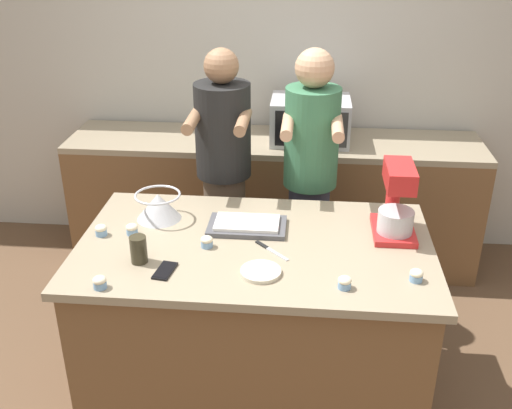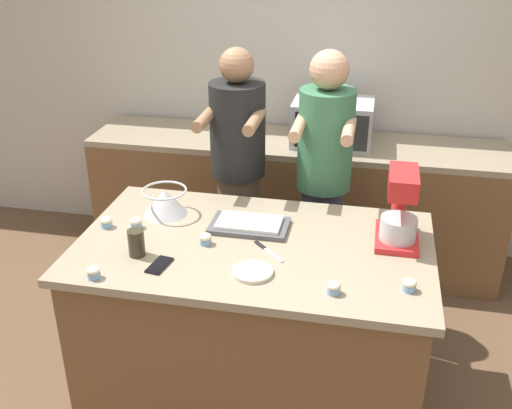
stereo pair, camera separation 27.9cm
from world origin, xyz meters
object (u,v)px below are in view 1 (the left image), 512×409
(cupcake_0, at_px, (207,242))
(mixing_bowl, at_px, (158,205))
(stand_mixer, at_px, (396,204))
(cell_phone, at_px, (165,271))
(person_right, at_px, (310,182))
(cupcake_5, at_px, (101,230))
(knife, at_px, (270,249))
(cupcake_1, at_px, (345,282))
(microwave_oven, at_px, (310,120))
(small_plate, at_px, (261,272))
(drinking_glass, at_px, (139,249))
(cupcake_3, at_px, (416,275))
(cupcake_2, at_px, (100,282))
(cupcake_4, at_px, (132,229))
(person_left, at_px, (224,181))
(baking_tray, at_px, (247,225))

(cupcake_0, bearing_deg, mixing_bowl, 137.60)
(stand_mixer, xyz_separation_m, cell_phone, (-1.03, -0.44, -0.15))
(person_right, relative_size, cupcake_5, 28.61)
(knife, bearing_deg, cupcake_1, -40.49)
(person_right, relative_size, microwave_oven, 3.19)
(mixing_bowl, bearing_deg, cupcake_0, -42.40)
(small_plate, bearing_deg, cupcake_0, 142.56)
(stand_mixer, relative_size, drinking_glass, 2.87)
(small_plate, relative_size, cupcake_3, 3.09)
(microwave_oven, xyz_separation_m, cupcake_5, (-0.99, -1.37, -0.14))
(cupcake_0, xyz_separation_m, cupcake_2, (-0.39, -0.38, 0.00))
(cupcake_2, relative_size, cupcake_4, 1.00)
(person_left, xyz_separation_m, drinking_glass, (-0.24, -0.97, 0.08))
(microwave_oven, height_order, cupcake_3, microwave_oven)
(cupcake_0, relative_size, cupcake_5, 1.00)
(baking_tray, distance_m, microwave_oven, 1.28)
(cupcake_3, height_order, cupcake_4, same)
(stand_mixer, height_order, cupcake_2, stand_mixer)
(cupcake_2, relative_size, cupcake_5, 1.00)
(cupcake_3, bearing_deg, microwave_oven, 106.02)
(cupcake_4, bearing_deg, cupcake_2, -90.61)
(small_plate, bearing_deg, drinking_glass, 174.95)
(microwave_oven, relative_size, cupcake_0, 8.96)
(small_plate, bearing_deg, baking_tray, 104.19)
(knife, relative_size, cupcake_3, 2.91)
(stand_mixer, height_order, cupcake_3, stand_mixer)
(cell_phone, bearing_deg, person_left, 83.84)
(cupcake_1, bearing_deg, cupcake_5, 163.10)
(microwave_oven, bearing_deg, cell_phone, -110.03)
(cupcake_4, bearing_deg, mixing_bowl, 63.26)
(knife, relative_size, cupcake_1, 2.91)
(microwave_oven, bearing_deg, cupcake_4, -121.99)
(stand_mixer, height_order, cupcake_0, stand_mixer)
(cell_phone, bearing_deg, microwave_oven, 69.97)
(stand_mixer, bearing_deg, drinking_glass, -162.31)
(person_right, relative_size, stand_mixer, 4.57)
(person_right, relative_size, mixing_bowl, 7.05)
(cupcake_4, bearing_deg, microwave_oven, 58.01)
(cell_phone, distance_m, drinking_glass, 0.16)
(person_left, distance_m, stand_mixer, 1.11)
(microwave_oven, distance_m, small_plate, 1.66)
(cupcake_1, xyz_separation_m, cupcake_4, (-1.01, 0.37, 0.00))
(person_left, xyz_separation_m, stand_mixer, (0.92, -0.60, 0.18))
(knife, height_order, cupcake_2, cupcake_2)
(person_right, distance_m, drinking_glass, 1.23)
(person_right, bearing_deg, cell_phone, -120.63)
(person_right, height_order, cupcake_2, person_right)
(mixing_bowl, distance_m, small_plate, 0.74)
(cupcake_0, relative_size, cupcake_1, 1.00)
(small_plate, relative_size, cupcake_4, 3.09)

